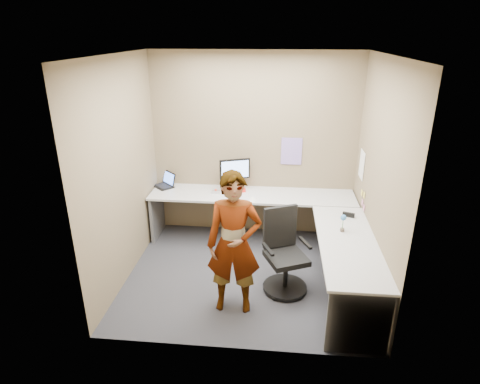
# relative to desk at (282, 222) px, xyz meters

# --- Properties ---
(ground) EXTENTS (3.00, 3.00, 0.00)m
(ground) POSITION_rel_desk_xyz_m (-0.44, -0.39, -0.59)
(ground) COLOR #28282D
(ground) RESTS_ON ground
(wall_back) EXTENTS (3.00, 0.00, 3.00)m
(wall_back) POSITION_rel_desk_xyz_m (-0.44, 0.91, 0.76)
(wall_back) COLOR #746448
(wall_back) RESTS_ON ground
(wall_right) EXTENTS (0.00, 2.70, 2.70)m
(wall_right) POSITION_rel_desk_xyz_m (1.06, -0.39, 0.76)
(wall_right) COLOR #746448
(wall_right) RESTS_ON ground
(wall_left) EXTENTS (0.00, 2.70, 2.70)m
(wall_left) POSITION_rel_desk_xyz_m (-1.94, -0.39, 0.76)
(wall_left) COLOR #746448
(wall_left) RESTS_ON ground
(ceiling) EXTENTS (3.00, 3.00, 0.00)m
(ceiling) POSITION_rel_desk_xyz_m (-0.44, -0.39, 2.11)
(ceiling) COLOR white
(ceiling) RESTS_ON wall_back
(desk) EXTENTS (2.98, 2.58, 0.73)m
(desk) POSITION_rel_desk_xyz_m (0.00, 0.00, 0.00)
(desk) COLOR #BCBCBC
(desk) RESTS_ON ground
(paper_ream) EXTENTS (0.33, 0.29, 0.06)m
(paper_ream) POSITION_rel_desk_xyz_m (-0.70, 0.70, 0.17)
(paper_ream) COLOR red
(paper_ream) RESTS_ON desk
(monitor) EXTENTS (0.43, 0.20, 0.42)m
(monitor) POSITION_rel_desk_xyz_m (-0.70, 0.71, 0.45)
(monitor) COLOR black
(monitor) RESTS_ON paper_ream
(laptop) EXTENTS (0.39, 0.39, 0.21)m
(laptop) POSITION_rel_desk_xyz_m (-1.76, 0.78, 0.20)
(laptop) COLOR black
(laptop) RESTS_ON desk
(trackball_mouse) EXTENTS (0.12, 0.08, 0.07)m
(trackball_mouse) POSITION_rel_desk_xyz_m (-0.96, 0.58, 0.17)
(trackball_mouse) COLOR #B7B7BC
(trackball_mouse) RESTS_ON desk
(origami) EXTENTS (0.10, 0.10, 0.06)m
(origami) POSITION_rel_desk_xyz_m (-0.41, 0.36, 0.17)
(origami) COLOR white
(origami) RESTS_ON desk
(stapler) EXTENTS (0.15, 0.09, 0.05)m
(stapler) POSITION_rel_desk_xyz_m (0.84, -0.05, 0.17)
(stapler) COLOR black
(stapler) RESTS_ON desk
(flower) EXTENTS (0.07, 0.07, 0.22)m
(flower) POSITION_rel_desk_xyz_m (0.71, -0.47, 0.28)
(flower) COLOR brown
(flower) RESTS_ON desk
(calendar_purple) EXTENTS (0.30, 0.01, 0.40)m
(calendar_purple) POSITION_rel_desk_xyz_m (0.11, 0.90, 0.71)
(calendar_purple) COLOR #846BB7
(calendar_purple) RESTS_ON wall_back
(calendar_white) EXTENTS (0.01, 0.28, 0.38)m
(calendar_white) POSITION_rel_desk_xyz_m (1.05, 0.51, 0.66)
(calendar_white) COLOR white
(calendar_white) RESTS_ON wall_right
(sticky_note_a) EXTENTS (0.01, 0.07, 0.07)m
(sticky_note_a) POSITION_rel_desk_xyz_m (1.05, 0.16, 0.36)
(sticky_note_a) COLOR #F2E059
(sticky_note_a) RESTS_ON wall_right
(sticky_note_b) EXTENTS (0.01, 0.07, 0.07)m
(sticky_note_b) POSITION_rel_desk_xyz_m (1.05, 0.21, 0.23)
(sticky_note_b) COLOR pink
(sticky_note_b) RESTS_ON wall_right
(sticky_note_c) EXTENTS (0.01, 0.07, 0.07)m
(sticky_note_c) POSITION_rel_desk_xyz_m (1.05, 0.09, 0.21)
(sticky_note_c) COLOR pink
(sticky_note_c) RESTS_ON wall_right
(sticky_note_d) EXTENTS (0.01, 0.07, 0.07)m
(sticky_note_d) POSITION_rel_desk_xyz_m (1.05, 0.31, 0.33)
(sticky_note_d) COLOR #F2E059
(sticky_note_d) RESTS_ON wall_right
(office_chair) EXTENTS (0.59, 0.59, 1.00)m
(office_chair) POSITION_rel_desk_xyz_m (0.04, -0.61, -0.18)
(office_chair) COLOR black
(office_chair) RESTS_ON ground
(person) EXTENTS (0.60, 0.40, 1.62)m
(person) POSITION_rel_desk_xyz_m (-0.51, -1.03, 0.22)
(person) COLOR #999399
(person) RESTS_ON ground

